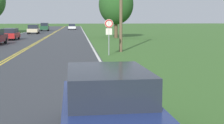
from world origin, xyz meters
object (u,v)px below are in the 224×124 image
object	(u,v)px
car_white_hatchback_distant	(72,27)
car_dark_blue_sedan_nearest	(108,106)
car_dark_green_suv_receding	(45,27)
tree_right_cluster	(116,5)
traffic_sign	(109,28)
car_champagne_hatchback_mid_far	(33,29)
car_red_hatchback_mid_near	(10,34)

from	to	relation	value
car_white_hatchback_distant	car_dark_blue_sedan_nearest	bearing A→B (deg)	0.15
car_dark_blue_sedan_nearest	car_dark_green_suv_receding	distance (m)	65.32
tree_right_cluster	car_dark_green_suv_receding	world-z (taller)	tree_right_cluster
traffic_sign	car_white_hatchback_distant	xyz separation A→B (m)	(-3.44, 57.49, -1.12)
car_dark_blue_sedan_nearest	car_dark_green_suv_receding	size ratio (longest dim) A/B	0.95
car_champagne_hatchback_mid_far	car_white_hatchback_distant	xyz separation A→B (m)	(6.39, 22.77, -0.08)
traffic_sign	car_dark_blue_sedan_nearest	world-z (taller)	traffic_sign
car_dark_blue_sedan_nearest	car_dark_green_suv_receding	xyz separation A→B (m)	(-7.72, 64.87, 0.17)
car_champagne_hatchback_mid_far	car_white_hatchback_distant	distance (m)	23.65
tree_right_cluster	car_dark_blue_sedan_nearest	xyz separation A→B (m)	(-4.70, -36.34, -3.75)
traffic_sign	car_red_hatchback_mid_near	bearing A→B (deg)	120.05
tree_right_cluster	car_white_hatchback_distant	bearing A→B (deg)	100.10
car_dark_green_suv_receding	car_white_hatchback_distant	xyz separation A→B (m)	(5.88, 8.19, -0.16)
car_dark_green_suv_receding	car_white_hatchback_distant	world-z (taller)	car_dark_green_suv_receding
car_dark_blue_sedan_nearest	car_champagne_hatchback_mid_far	distance (m)	50.96
traffic_sign	car_red_hatchback_mid_near	world-z (taller)	traffic_sign
traffic_sign	car_white_hatchback_distant	bearing A→B (deg)	93.43
traffic_sign	car_white_hatchback_distant	world-z (taller)	traffic_sign
car_dark_blue_sedan_nearest	car_white_hatchback_distant	distance (m)	73.08
traffic_sign	car_white_hatchback_distant	distance (m)	57.61
car_dark_green_suv_receding	car_white_hatchback_distant	bearing A→B (deg)	-37.10
traffic_sign	car_dark_green_suv_receding	bearing A→B (deg)	100.70
tree_right_cluster	car_white_hatchback_distant	size ratio (longest dim) A/B	1.69
tree_right_cluster	car_white_hatchback_distant	distance (m)	37.48
car_champagne_hatchback_mid_far	car_dark_green_suv_receding	distance (m)	14.59
tree_right_cluster	car_red_hatchback_mid_near	world-z (taller)	tree_right_cluster
car_dark_green_suv_receding	tree_right_cluster	bearing A→B (deg)	-157.91
traffic_sign	car_champagne_hatchback_mid_far	distance (m)	36.11
traffic_sign	car_champagne_hatchback_mid_far	bearing A→B (deg)	105.81
traffic_sign	tree_right_cluster	bearing A→B (deg)	81.52
car_red_hatchback_mid_near	car_champagne_hatchback_mid_far	size ratio (longest dim) A/B	1.15
traffic_sign	tree_right_cluster	size ratio (longest dim) A/B	0.35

